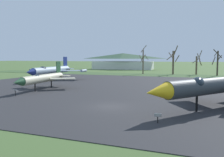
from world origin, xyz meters
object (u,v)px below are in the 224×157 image
info_placard_front_left (158,117)px  jet_fighter_rear_center (51,70)px  jet_fighter_front_left (214,85)px  info_placard_front_right (15,92)px  info_placard_rear_center (30,81)px  jet_fighter_front_right (42,78)px  visitor_building (123,61)px

info_placard_front_left → jet_fighter_rear_center: jet_fighter_rear_center is taller
jet_fighter_front_left → info_placard_front_right: 25.35m
jet_fighter_front_left → info_placard_front_left: 9.09m
info_placard_front_right → jet_fighter_rear_center: size_ratio=0.06×
info_placard_front_right → info_placard_rear_center: info_placard_front_right is taller
info_placard_front_right → info_placard_front_left: bearing=-17.6°
info_placard_front_left → jet_fighter_front_right: bearing=147.9°
jet_fighter_front_left → jet_fighter_rear_center: jet_fighter_rear_center is taller
info_placard_front_left → jet_fighter_rear_center: 41.93m
jet_fighter_front_right → info_placard_front_right: bearing=-83.9°
jet_fighter_front_left → info_placard_rear_center: 36.97m
jet_fighter_front_left → jet_fighter_front_right: 26.64m
jet_fighter_front_right → jet_fighter_rear_center: size_ratio=0.82×
info_placard_front_right → visitor_building: (-11.36, 80.20, 3.06)m
visitor_building → info_placard_rear_center: bearing=-88.2°
info_placard_front_left → jet_fighter_front_right: (-21.65, 13.57, 1.38)m
info_placard_front_left → info_placard_rear_center: 36.64m
jet_fighter_front_right → visitor_building: 74.06m
jet_fighter_rear_center → visitor_building: 58.31m
jet_fighter_front_left → jet_fighter_front_right: bearing=167.4°
info_placard_front_left → jet_fighter_rear_center: (-30.63, 28.58, 1.84)m
jet_fighter_front_left → info_placard_front_left: jet_fighter_front_left is taller
jet_fighter_rear_center → jet_fighter_front_right: bearing=-59.1°
jet_fighter_front_left → info_placard_front_left: (-4.35, -7.75, -1.91)m
jet_fighter_front_right → info_placard_front_left: bearing=-32.1°
visitor_building → jet_fighter_front_left: bearing=-65.2°
jet_fighter_front_left → info_placard_front_right: (-25.26, -1.10, -1.85)m
jet_fighter_front_right → info_placard_rear_center: bearing=140.3°
info_placard_front_left → info_placard_rear_center: bearing=145.6°
jet_fighter_rear_center → visitor_building: visitor_building is taller
info_placard_front_left → info_placard_front_right: 21.94m
jet_fighter_front_right → jet_fighter_rear_center: bearing=120.9°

